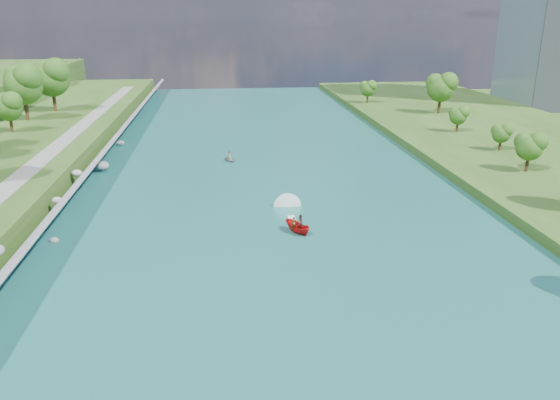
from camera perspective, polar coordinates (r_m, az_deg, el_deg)
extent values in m
plane|color=#2D5119|center=(51.47, 1.49, -8.52)|extent=(260.00, 260.00, 0.00)
cube|color=#17575A|center=(69.70, -0.72, -0.95)|extent=(55.00, 240.00, 0.10)
cube|color=slate|center=(71.54, -21.80, -0.34)|extent=(3.54, 236.00, 4.05)
ellipsoid|color=gray|center=(64.67, -22.55, -3.94)|extent=(1.06, 0.88, 0.72)
ellipsoid|color=gray|center=(71.11, -22.28, -0.01)|extent=(1.16, 1.03, 0.80)
ellipsoid|color=gray|center=(81.80, -20.47, 2.65)|extent=(1.52, 1.36, 0.96)
ellipsoid|color=gray|center=(90.64, -18.04, 3.43)|extent=(1.90, 2.23, 1.40)
ellipsoid|color=gray|center=(96.17, -17.92, 4.82)|extent=(1.18, 0.98, 0.84)
ellipsoid|color=gray|center=(107.96, -16.34, 5.75)|extent=(1.50, 1.36, 0.92)
cube|color=gray|center=(73.13, -26.98, 0.78)|extent=(3.00, 200.00, 0.10)
ellipsoid|color=#204A13|center=(109.57, -26.49, 8.56)|extent=(5.10, 5.10, 8.50)
ellipsoid|color=#204A13|center=(120.67, -25.24, 10.60)|extent=(7.80, 7.80, 13.00)
ellipsoid|color=#204A13|center=(129.86, -22.75, 11.45)|extent=(7.95, 7.95, 13.26)
ellipsoid|color=#204A13|center=(88.35, 24.61, 4.92)|extent=(4.17, 4.17, 6.95)
ellipsoid|color=#204A13|center=(100.65, 22.12, 6.34)|extent=(3.28, 3.28, 5.47)
ellipsoid|color=#204A13|center=(114.05, 18.12, 8.27)|extent=(3.63, 3.63, 6.05)
ellipsoid|color=#204A13|center=(134.69, 16.45, 11.01)|extent=(6.64, 6.64, 11.06)
ellipsoid|color=#204A13|center=(147.19, 9.16, 11.31)|extent=(4.12, 4.12, 6.87)
imported|color=#AD0E0D|center=(61.91, 1.80, -2.81)|extent=(3.17, 3.85, 1.42)
imported|color=#66605B|center=(61.31, 1.48, -2.55)|extent=(0.65, 0.46, 1.69)
imported|color=#66605B|center=(62.28, 2.19, -2.26)|extent=(0.87, 0.74, 1.57)
cube|color=white|center=(64.92, 1.42, -2.40)|extent=(0.90, 5.00, 0.06)
imported|color=gray|center=(93.07, -5.29, 4.31)|extent=(3.01, 3.58, 0.63)
imported|color=#66605B|center=(92.92, -5.30, 4.68)|extent=(0.74, 0.57, 1.36)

